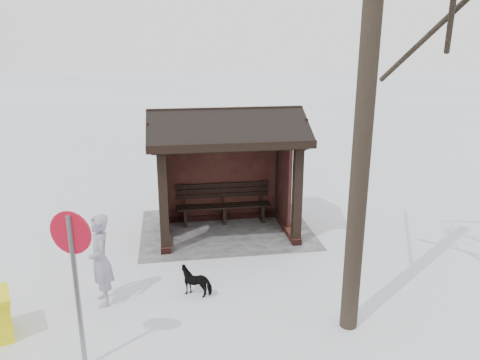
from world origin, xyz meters
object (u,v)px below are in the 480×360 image
at_px(bus_shelter, 225,145).
at_px(pedestrian, 100,260).
at_px(dog, 197,280).
at_px(road_sign, 73,258).

height_order(bus_shelter, pedestrian, bus_shelter).
relative_size(pedestrian, dog, 2.63).
xyz_separation_m(pedestrian, dog, (-1.69, -0.06, -0.57)).
bearing_deg(dog, road_sign, -20.83).
distance_m(dog, road_sign, 2.90).
relative_size(pedestrian, road_sign, 0.70).
bearing_deg(road_sign, dog, -111.27).
relative_size(bus_shelter, road_sign, 1.49).
xyz_separation_m(bus_shelter, road_sign, (2.68, 4.72, -0.43)).
bearing_deg(bus_shelter, road_sign, 60.38).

